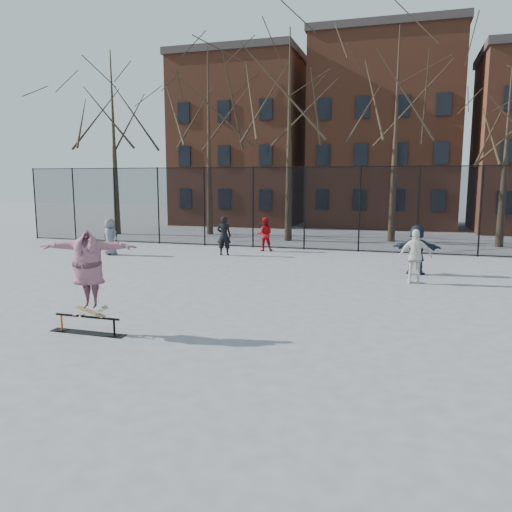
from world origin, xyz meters
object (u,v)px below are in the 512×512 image
(bystander_grey, at_px, (110,237))
(bystander_navy, at_px, (416,250))
(bystander_red, at_px, (265,234))
(skater, at_px, (89,274))
(bystander_black, at_px, (224,236))
(bystander_white, at_px, (415,256))
(skate_rail, at_px, (88,326))
(skateboard, at_px, (91,314))

(bystander_grey, height_order, bystander_navy, bystander_navy)
(bystander_red, distance_m, bystander_navy, 7.95)
(skater, height_order, bystander_black, skater)
(bystander_black, xyz_separation_m, bystander_white, (8.13, -3.95, 0.01))
(skate_rail, height_order, bystander_white, bystander_white)
(skater, distance_m, bystander_navy, 11.71)
(skateboard, xyz_separation_m, bystander_red, (0.17, 13.51, 0.36))
(skater, xyz_separation_m, bystander_black, (-1.21, 11.68, -0.47))
(bystander_white, bearing_deg, skate_rail, 42.68)
(skater, bearing_deg, bystander_navy, 37.61)
(bystander_white, xyz_separation_m, bystander_navy, (0.05, 1.66, 0.00))
(skate_rail, bearing_deg, bystander_red, 88.84)
(bystander_grey, bearing_deg, skate_rail, 129.83)
(skate_rail, relative_size, bystander_red, 1.14)
(bystander_grey, distance_m, bystander_black, 5.13)
(skater, bearing_deg, bystander_red, 73.48)
(bystander_black, height_order, bystander_red, bystander_black)
(bystander_black, relative_size, bystander_red, 1.10)
(bystander_red, bearing_deg, skater, 73.11)
(skate_rail, height_order, bystander_navy, bystander_navy)
(skater, height_order, bystander_white, skater)
(skateboard, bearing_deg, bystander_black, 95.90)
(skate_rail, distance_m, bystander_black, 11.76)
(bystander_grey, bearing_deg, bystander_navy, -174.46)
(bystander_black, xyz_separation_m, bystander_red, (1.38, 1.82, -0.08))
(skateboard, distance_m, bystander_grey, 11.98)
(bystander_grey, relative_size, bystander_black, 0.94)
(bystander_black, bearing_deg, skater, 88.01)
(skater, bearing_deg, skateboard, 0.00)
(skateboard, bearing_deg, bystander_red, 89.27)
(skate_rail, distance_m, bystander_grey, 11.94)
(skateboard, bearing_deg, skater, 0.00)
(bystander_grey, relative_size, bystander_navy, 0.92)
(bystander_black, height_order, bystander_white, bystander_white)
(skateboard, xyz_separation_m, bystander_black, (-1.21, 11.68, 0.43))
(skate_rail, bearing_deg, skateboard, 0.00)
(bystander_grey, height_order, bystander_red, bystander_grey)
(skate_rail, xyz_separation_m, bystander_black, (-1.11, 11.68, 0.72))
(skate_rail, bearing_deg, bystander_black, 95.41)
(skateboard, height_order, bystander_black, bystander_black)
(skate_rail, xyz_separation_m, skateboard, (0.10, 0.00, 0.29))
(bystander_red, bearing_deg, bystander_white, 123.32)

